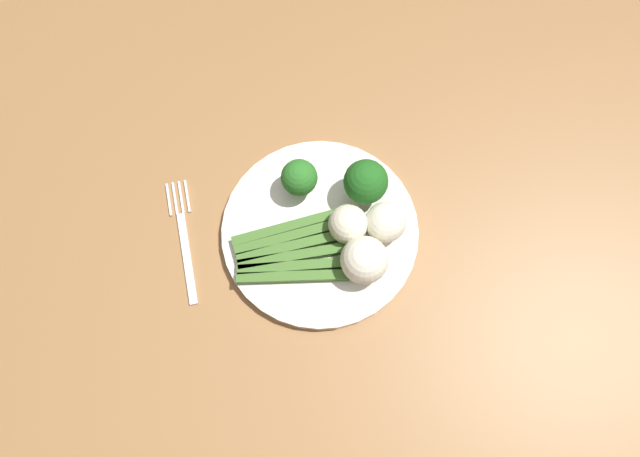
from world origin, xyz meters
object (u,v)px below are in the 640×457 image
Objects in this scene: dining_table at (286,242)px; cauliflower_near_center at (348,224)px; asparagus_bundle at (291,252)px; plate at (320,232)px; fork at (184,239)px; broccoli_front at (366,182)px; cauliflower_right at (386,222)px; broccoli_back_right at (299,178)px; cauliflower_left at (364,260)px.

cauliflower_near_center reaches higher than dining_table.
asparagus_bundle is at bearing -155.69° from cauliflower_near_center.
fork is (-0.17, -0.01, -0.01)m from plate.
broccoli_front reaches higher than cauliflower_near_center.
cauliflower_near_center is (-0.05, -0.00, -0.00)m from cauliflower_right.
cauliflower_right is (0.11, -0.05, -0.01)m from broccoli_back_right.
plate is 0.09m from broccoli_front.
fork is at bearing -163.53° from dining_table.
cauliflower_left reaches higher than plate.
broccoli_front is 1.34× the size of cauliflower_right.
cauliflower_left reaches higher than fork.
broccoli_back_right is (-0.08, 0.01, -0.01)m from broccoli_front.
cauliflower_right is at bearing -100.09° from fork.
cauliflower_near_center is at bearing 112.81° from cauliflower_left.
cauliflower_left is at bearing -90.89° from broccoli_front.
cauliflower_right is at bearing 3.90° from asparagus_bundle.
asparagus_bundle is 3.02× the size of cauliflower_near_center.
cauliflower_right reaches higher than plate.
plate reaches higher than dining_table.
dining_table is 0.15m from asparagus_bundle.
asparagus_bundle is at bearing -163.37° from cauliflower_right.
asparagus_bundle is (0.02, -0.06, 0.14)m from dining_table.
broccoli_back_right is (0.01, 0.09, 0.03)m from asparagus_bundle.
dining_table is at bearing 153.86° from plate.
cauliflower_right reaches higher than fork.
fork is at bearing -155.14° from broccoli_back_right.
asparagus_bundle is 2.92× the size of cauliflower_right.
broccoli_back_right reaches higher than cauliflower_near_center.
cauliflower_right reaches higher than dining_table.
cauliflower_near_center is at bearing 11.58° from asparagus_bundle.
dining_table is 0.14m from plate.
cauliflower_left reaches higher than asparagus_bundle.
broccoli_back_right reaches higher than cauliflower_right.
broccoli_front is 1.20× the size of broccoli_back_right.
cauliflower_left is (-0.00, -0.10, -0.01)m from broccoli_front.
cauliflower_left reaches higher than dining_table.
plate is at bearing -64.66° from broccoli_back_right.
cauliflower_near_center reaches higher than plate.
dining_table is 8.14× the size of asparagus_bundle.
broccoli_front is 1.17× the size of cauliflower_left.
cauliflower_right is at bearing -61.89° from broccoli_front.
plate is at bearing -177.92° from cauliflower_right.
plate is 0.07m from broccoli_back_right.
cauliflower_right is 0.05m from cauliflower_near_center.
cauliflower_left is (-0.03, -0.05, 0.00)m from cauliflower_right.
cauliflower_right is (0.02, -0.05, -0.01)m from broccoli_front.
asparagus_bundle reaches higher than dining_table.
dining_table is 23.75× the size of cauliflower_right.
cauliflower_left is (0.09, -0.01, 0.02)m from asparagus_bundle.
broccoli_back_right is (0.02, 0.03, 0.17)m from dining_table.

